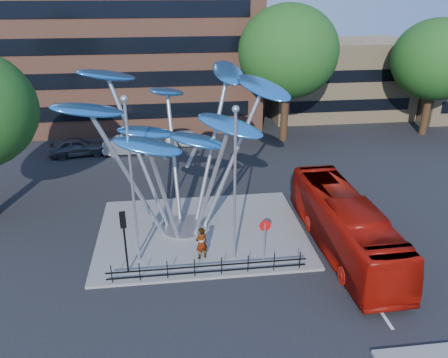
{
  "coord_description": "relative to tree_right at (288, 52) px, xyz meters",
  "views": [
    {
      "loc": [
        -2.46,
        -16.24,
        13.51
      ],
      "look_at": [
        0.09,
        4.0,
        4.35
      ],
      "focal_mm": 35.0,
      "sensor_mm": 36.0,
      "label": 1
    }
  ],
  "objects": [
    {
      "name": "ground",
      "position": [
        -8.0,
        -22.0,
        -8.04
      ],
      "size": [
        120.0,
        120.0,
        0.0
      ],
      "primitive_type": "plane",
      "color": "black",
      "rests_on": "ground"
    },
    {
      "name": "traffic_island",
      "position": [
        -9.0,
        -16.0,
        -7.96
      ],
      "size": [
        12.0,
        9.0,
        0.15
      ],
      "primitive_type": "cube",
      "color": "slate",
      "rests_on": "ground"
    },
    {
      "name": "low_building_near",
      "position": [
        8.0,
        8.0,
        -4.04
      ],
      "size": [
        15.0,
        8.0,
        8.0
      ],
      "primitive_type": "cube",
      "color": "tan",
      "rests_on": "ground"
    },
    {
      "name": "tree_right",
      "position": [
        0.0,
        0.0,
        0.0
      ],
      "size": [
        8.8,
        8.8,
        12.11
      ],
      "color": "black",
      "rests_on": "ground"
    },
    {
      "name": "tree_far",
      "position": [
        14.0,
        0.0,
        -0.93
      ],
      "size": [
        8.0,
        8.0,
        10.81
      ],
      "color": "black",
      "rests_on": "ground"
    },
    {
      "name": "leaf_sculpture",
      "position": [
        -10.07,
        -15.32,
        -1.16
      ],
      "size": [
        12.72,
        9.54,
        9.51
      ],
      "color": "#9EA0A5",
      "rests_on": "traffic_island"
    },
    {
      "name": "street_lamp_left",
      "position": [
        -12.5,
        -18.5,
        -2.68
      ],
      "size": [
        0.36,
        0.36,
        8.8
      ],
      "color": "#9EA0A5",
      "rests_on": "traffic_island"
    },
    {
      "name": "street_lamp_right",
      "position": [
        -7.5,
        -19.0,
        -2.94
      ],
      "size": [
        0.36,
        0.36,
        8.3
      ],
      "color": "#9EA0A5",
      "rests_on": "traffic_island"
    },
    {
      "name": "traffic_light_island",
      "position": [
        -13.0,
        -19.5,
        -5.42
      ],
      "size": [
        0.28,
        0.18,
        3.42
      ],
      "color": "black",
      "rests_on": "traffic_island"
    },
    {
      "name": "no_entry_sign_island",
      "position": [
        -6.0,
        -19.48,
        -6.22
      ],
      "size": [
        0.6,
        0.1,
        2.45
      ],
      "color": "#9EA0A5",
      "rests_on": "traffic_island"
    },
    {
      "name": "pedestrian_railing_front",
      "position": [
        -9.0,
        -20.3,
        -7.48
      ],
      "size": [
        10.0,
        0.06,
        1.0
      ],
      "color": "black",
      "rests_on": "traffic_island"
    },
    {
      "name": "red_bus",
      "position": [
        -1.4,
        -18.64,
        -6.48
      ],
      "size": [
        2.88,
        11.22,
        3.11
      ],
      "primitive_type": "imported",
      "rotation": [
        0.0,
        0.0,
        0.02
      ],
      "color": "#A31007",
      "rests_on": "ground"
    },
    {
      "name": "pedestrian",
      "position": [
        -9.2,
        -18.76,
        -6.97
      ],
      "size": [
        0.78,
        0.65,
        1.83
      ],
      "primitive_type": "imported",
      "rotation": [
        0.0,
        0.0,
        3.52
      ],
      "color": "gray",
      "rests_on": "traffic_island"
    },
    {
      "name": "parked_car_left",
      "position": [
        -18.49,
        -1.87,
        -7.24
      ],
      "size": [
        4.92,
        2.6,
        1.59
      ],
      "primitive_type": "imported",
      "rotation": [
        0.0,
        0.0,
        1.73
      ],
      "color": "#404248",
      "rests_on": "ground"
    },
    {
      "name": "parked_car_mid",
      "position": [
        -13.99,
        -2.02,
        -7.25
      ],
      "size": [
        4.83,
        1.87,
        1.57
      ],
      "primitive_type": "imported",
      "rotation": [
        0.0,
        0.0,
        1.62
      ],
      "color": "#A0A2A8",
      "rests_on": "ground"
    },
    {
      "name": "parked_car_right",
      "position": [
        -8.87,
        -0.44,
        -7.4
      ],
      "size": [
        4.6,
        2.4,
        1.27
      ],
      "primitive_type": "imported",
      "rotation": [
        0.0,
        0.0,
        1.43
      ],
      "color": "silver",
      "rests_on": "ground"
    }
  ]
}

